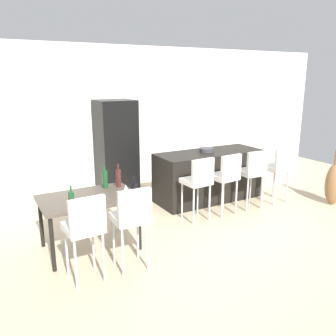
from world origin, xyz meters
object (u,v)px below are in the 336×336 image
Objects in this scene: wine_bottle_inner at (105,179)px; wine_bottle_end at (118,178)px; bar_chair_right at (253,170)px; wine_glass_left at (126,188)px; bar_chair_left at (199,179)px; floor_vase at (334,183)px; wine_bottle_far at (134,190)px; potted_plant at (225,159)px; dining_table at (89,202)px; dining_chair_near at (85,225)px; wine_bottle_middle at (71,199)px; kitchen_island at (209,176)px; fruit_bowl at (207,150)px; dining_chair_far at (132,216)px; bar_chair_far at (278,166)px; refrigerator at (116,147)px; bar_chair_middle at (226,175)px.

wine_bottle_end reaches higher than wine_bottle_inner.
bar_chair_right reaches higher than wine_glass_left.
bar_chair_left is 1.42m from wine_glass_left.
floor_vase is at bearing -12.80° from bar_chair_left.
potted_plant is (3.49, 2.50, -0.51)m from wine_bottle_far.
dining_table is 1.19× the size of dining_chair_near.
wine_bottle_middle is 4.97m from potted_plant.
wine_bottle_end reaches higher than kitchen_island.
dining_table is 0.54m from wine_glass_left.
wine_bottle_far is (0.80, -0.04, 0.01)m from wine_bottle_middle.
wine_bottle_inner is 0.99× the size of wine_bottle_end.
wine_bottle_end reaches higher than wine_bottle_far.
bar_chair_left is (-0.77, -0.77, 0.24)m from kitchen_island.
bar_chair_left is at bearing -131.83° from fruit_bowl.
wine_bottle_far is at bearing 62.53° from dining_chair_far.
wine_bottle_end is (-1.29, 0.14, 0.17)m from bar_chair_left.
wine_bottle_end is at bearing 169.43° from floor_vase.
wine_bottle_middle is at bearing -150.16° from potted_plant.
bar_chair_right is 1.00× the size of bar_chair_far.
wine_bottle_inner is 0.57× the size of potted_plant.
dining_chair_far is 4.12m from floor_vase.
wine_bottle_inner is at bearing 176.51° from bar_chair_far.
bar_chair_right is 0.84× the size of dining_table.
refrigerator is at bearing 139.45° from floor_vase.
bar_chair_middle is 1.90m from wine_bottle_far.
wine_bottle_middle is 1.06× the size of fruit_bowl.
bar_chair_right is 3.99× the size of fruit_bowl.
dining_chair_far reaches higher than wine_bottle_middle.
wine_bottle_middle is (-2.87, -1.14, 0.39)m from kitchen_island.
dining_table is at bearing -160.82° from fruit_bowl.
bar_chair_middle is at bearing 1.82° from dining_table.
kitchen_island is at bearing 45.08° from bar_chair_left.
dining_chair_near is 3.27m from fruit_bowl.
bar_chair_middle is at bearing -105.73° from kitchen_island.
bar_chair_left is at bearing -74.88° from refrigerator.
wine_bottle_far is at bearing -33.21° from dining_table.
bar_chair_right is 0.57× the size of refrigerator.
fruit_bowl is at bearing -45.23° from refrigerator.
wine_bottle_middle is at bearing 177.36° from floor_vase.
bar_chair_far is 3.14m from refrigerator.
wine_bottle_middle is (-3.85, -0.37, 0.15)m from bar_chair_far.
wine_glass_left is 2.56m from refrigerator.
bar_chair_far is 3.51× the size of wine_bottle_far.
dining_chair_far is at bearing -150.61° from bar_chair_left.
dining_chair_far is at bearing -117.47° from wine_bottle_far.
wine_bottle_inner reaches higher than bar_chair_left.
bar_chair_right is at bearing -51.01° from refrigerator.
refrigerator is at bearing 64.56° from wine_bottle_inner.
wine_glass_left is at bearing -166.53° from bar_chair_left.
dining_table is at bearing -161.77° from kitchen_island.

